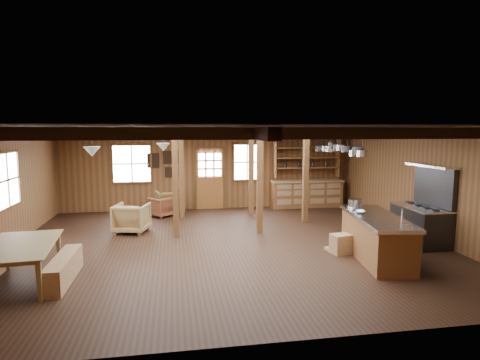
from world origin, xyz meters
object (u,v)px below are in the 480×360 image
Objects in this scene: kitchen_island at (376,237)px; armchair_b at (170,202)px; commercial_range at (422,218)px; armchair_a at (162,207)px; dining_table at (24,264)px; armchair_c at (132,218)px.

armchair_b is (-4.34, 5.37, -0.09)m from kitchen_island.
commercial_range is 2.77× the size of armchair_a.
dining_table is (-6.87, -0.23, -0.12)m from kitchen_island.
armchair_c is at bearing 162.45° from commercial_range.
kitchen_island reaches higher than armchair_b.
armchair_a is 0.81× the size of armchair_b.
kitchen_island is 1.28× the size of dining_table.
armchair_c is (-5.33, 3.14, -0.09)m from kitchen_island.
commercial_range reaches higher than kitchen_island.
armchair_b is (2.52, 5.60, 0.03)m from dining_table.
kitchen_island is 6.19m from armchair_c.
commercial_range is at bearing 108.31° from armchair_a.
armchair_c is at bearing -30.29° from dining_table.
armchair_a is at bearing -29.36° from dining_table.
dining_table is at bearing 28.09° from armchair_a.
armchair_b is 2.44m from armchair_c.
armchair_b reaches higher than armchair_a.
armchair_a is 0.42m from armchair_b.
dining_table is 2.96× the size of armchair_a.
commercial_range is 7.36m from armchair_c.
kitchen_island reaches higher than armchair_a.
armchair_a is at bearing 140.67° from kitchen_island.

